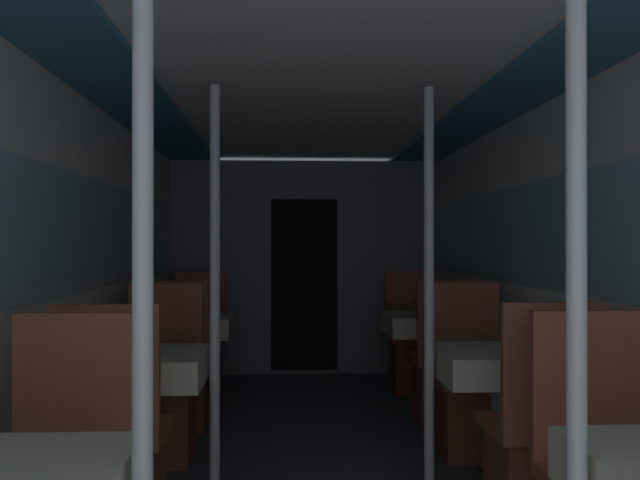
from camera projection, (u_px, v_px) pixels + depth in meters
name	position (u px, v px, depth m)	size (l,w,h in m)	color
wall_left	(77.00, 278.00, 3.83)	(0.05, 8.25, 2.06)	silver
wall_right	(555.00, 277.00, 3.97)	(0.05, 8.25, 2.06)	silver
ceiling_panel	(320.00, 90.00, 3.90)	(2.63, 8.25, 0.07)	white
bulkhead_far	(304.00, 268.00, 6.91)	(2.57, 0.09, 2.06)	slate
support_pole_left_0	(143.00, 336.00, 1.75)	(0.05, 0.05, 2.06)	silver
dining_table_left_1	(141.00, 374.00, 3.57)	(0.64, 0.64, 0.71)	#4C4C51
chair_left_near_1	(114.00, 469.00, 3.00)	(0.44, 0.44, 1.02)	brown
chair_left_far_1	(161.00, 407.00, 4.14)	(0.44, 0.44, 1.02)	brown
support_pole_left_1	(215.00, 289.00, 3.59)	(0.05, 0.05, 2.06)	silver
dining_table_left_2	(190.00, 330.00, 5.41)	(0.64, 0.64, 0.71)	#4C4C51
chair_left_near_2	(179.00, 383.00, 4.84)	(0.44, 0.44, 1.02)	brown
chair_left_far_2	(199.00, 357.00, 5.97)	(0.44, 0.44, 1.02)	brown
support_pole_right_0	(576.00, 333.00, 1.81)	(0.05, 0.05, 2.06)	silver
dining_table_right_1	(500.00, 371.00, 3.66)	(0.64, 0.64, 0.71)	#4C4C51
chair_right_near_1	(539.00, 462.00, 3.09)	(0.44, 0.44, 1.02)	brown
chair_right_far_1	(471.00, 403.00, 4.23)	(0.44, 0.44, 1.02)	brown
support_pole_right_1	(429.00, 288.00, 3.65)	(0.05, 0.05, 2.06)	silver
dining_table_right_2	(428.00, 328.00, 5.50)	(0.64, 0.64, 0.71)	#4C4C51
chair_right_near_2	(444.00, 381.00, 4.93)	(0.44, 0.44, 1.02)	brown
chair_right_far_2	(414.00, 355.00, 6.07)	(0.44, 0.44, 1.02)	brown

